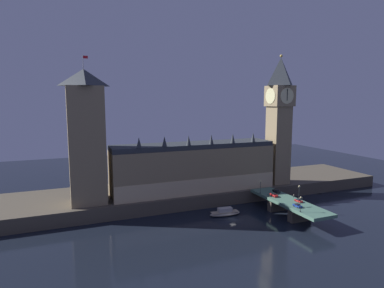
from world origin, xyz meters
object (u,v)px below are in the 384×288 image
(boat_upstream, at_px, (225,213))
(victoria_tower, at_px, (86,137))
(car_southbound_trail, at_px, (276,191))
(street_lamp_mid, at_px, (299,190))
(pedestrian_mid_walk, at_px, (294,196))
(pedestrian_far_rail, at_px, (268,195))
(car_northbound_lead, at_px, (274,195))
(clock_tower, at_px, (279,116))
(street_lamp_far, at_px, (260,185))
(street_lamp_near, at_px, (301,202))
(car_southbound_lead, at_px, (298,201))
(car_northbound_trail, at_px, (297,206))

(boat_upstream, bearing_deg, victoria_tower, 157.91)
(car_southbound_trail, bearing_deg, street_lamp_mid, -76.59)
(pedestrian_mid_walk, xyz_separation_m, pedestrian_far_rail, (-10.86, 5.40, 0.01))
(car_northbound_lead, xyz_separation_m, car_southbound_trail, (5.43, 5.26, -0.02))
(clock_tower, bearing_deg, street_lamp_far, -143.12)
(victoria_tower, bearing_deg, car_southbound_trail, -13.40)
(street_lamp_near, bearing_deg, car_southbound_lead, 52.81)
(street_lamp_near, distance_m, street_lamp_mid, 18.78)
(pedestrian_mid_walk, bearing_deg, clock_tower, 68.24)
(street_lamp_near, relative_size, boat_upstream, 0.44)
(car_southbound_lead, relative_size, street_lamp_far, 0.58)
(car_northbound_trail, xyz_separation_m, street_lamp_far, (-3.12, 23.82, 3.48))
(street_lamp_near, bearing_deg, car_southbound_trail, 72.90)
(car_northbound_trail, distance_m, car_southbound_lead, 7.84)
(street_lamp_mid, bearing_deg, boat_upstream, 162.62)
(clock_tower, relative_size, street_lamp_far, 10.82)
(street_lamp_near, distance_m, boat_upstream, 34.92)
(car_northbound_trail, bearing_deg, street_lamp_mid, 46.80)
(street_lamp_far, bearing_deg, clock_tower, 36.88)
(pedestrian_mid_walk, bearing_deg, street_lamp_mid, -82.87)
(clock_tower, relative_size, victoria_tower, 1.08)
(car_southbound_trail, relative_size, boat_upstream, 0.29)
(pedestrian_mid_walk, xyz_separation_m, street_lamp_near, (-11.26, -17.92, 3.34))
(car_southbound_trail, bearing_deg, street_lamp_far, 169.06)
(car_northbound_trail, distance_m, pedestrian_mid_walk, 14.75)
(car_southbound_trail, distance_m, boat_upstream, 31.31)
(pedestrian_mid_walk, relative_size, boat_upstream, 0.10)
(street_lamp_near, bearing_deg, car_northbound_lead, 82.13)
(car_northbound_lead, height_order, street_lamp_near, street_lamp_near)
(victoria_tower, relative_size, car_southbound_trail, 15.25)
(car_southbound_lead, xyz_separation_m, street_lamp_far, (-8.55, 18.18, 3.55))
(car_southbound_lead, height_order, street_lamp_far, street_lamp_far)
(pedestrian_mid_walk, bearing_deg, car_northbound_lead, 150.48)
(victoria_tower, height_order, car_northbound_trail, victoria_tower)
(victoria_tower, bearing_deg, car_northbound_trail, -27.42)
(street_lamp_far, bearing_deg, pedestrian_far_rail, -86.26)
(car_southbound_lead, height_order, pedestrian_far_rail, pedestrian_far_rail)
(victoria_tower, xyz_separation_m, car_southbound_lead, (89.12, -37.76, -29.18))
(car_northbound_trail, height_order, street_lamp_mid, street_lamp_mid)
(clock_tower, distance_m, street_lamp_mid, 47.28)
(pedestrian_mid_walk, xyz_separation_m, street_lamp_mid, (0.40, -3.20, 3.31))
(clock_tower, height_order, boat_upstream, clock_tower)
(street_lamp_near, bearing_deg, boat_upstream, 131.03)
(victoria_tower, bearing_deg, clock_tower, -1.44)
(victoria_tower, xyz_separation_m, street_lamp_far, (80.57, -19.59, -25.63))
(pedestrian_far_rail, bearing_deg, car_southbound_trail, 28.74)
(car_northbound_lead, height_order, street_lamp_far, street_lamp_far)
(car_southbound_lead, relative_size, pedestrian_mid_walk, 2.46)
(pedestrian_far_rail, bearing_deg, street_lamp_far, 93.74)
(car_northbound_trail, height_order, street_lamp_far, street_lamp_far)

